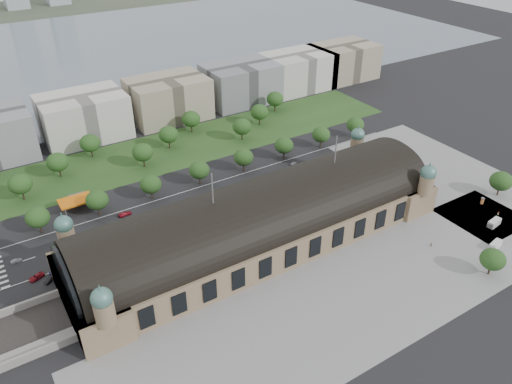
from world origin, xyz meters
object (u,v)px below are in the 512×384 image
parked_car_4 (147,246)px  parked_car_1 (37,277)px  pedestrian_1 (431,245)px  pedestrian_5 (498,213)px  bus_east (301,181)px  van_east (494,223)px  traffic_car_6 (348,165)px  pedestrian_4 (496,257)px  parked_car_2 (56,270)px  traffic_car_3 (125,214)px  advertising_column (482,201)px  traffic_car_1 (16,261)px  petrol_station (77,200)px  parked_car_3 (94,257)px  van_south (495,245)px  parked_car_6 (166,239)px  bus_west (193,211)px  bus_mid (219,205)px  traffic_car_5 (294,164)px  parked_car_5 (168,239)px  parked_car_0 (49,280)px  traffic_car_4 (244,192)px  traffic_car_2 (83,240)px

parked_car_4 → parked_car_1: bearing=-134.3°
pedestrian_1 → pedestrian_5: (41.72, -0.22, -0.12)m
bus_east → van_east: 83.92m
traffic_car_6 → pedestrian_4: pedestrian_4 is taller
van_east → parked_car_2: bearing=149.5°
parked_car_2 → parked_car_4: parked_car_2 is taller
traffic_car_3 → advertising_column: bearing=-122.6°
traffic_car_1 → traffic_car_3: (45.10, 8.08, 0.17)m
petrol_station → pedestrian_4: (123.79, -121.39, -2.19)m
parked_car_2 → pedestrian_1: 142.26m
parked_car_2 → pedestrian_4: bearing=35.4°
parked_car_3 → bus_east: (98.76, 2.20, 1.04)m
parked_car_4 → pedestrian_1: size_ratio=2.18×
traffic_car_1 → pedestrian_4: size_ratio=2.61×
bus_east → van_south: (35.12, -78.67, -0.52)m
traffic_car_1 → traffic_car_3: size_ratio=0.70×
pedestrian_1 → pedestrian_5: size_ratio=1.14×
parked_car_1 → van_south: 172.74m
parked_car_2 → pedestrian_4: parked_car_2 is taller
petrol_station → traffic_car_3: size_ratio=2.48×
parked_car_6 → bus_west: bus_west is taller
bus_mid → van_east: bus_mid is taller
van_east → pedestrian_5: (8.93, 4.07, -0.54)m
traffic_car_5 → van_east: (39.13, -86.72, 0.70)m
van_east → van_south: 15.66m
pedestrian_5 → parked_car_5: bearing=-143.2°
traffic_car_5 → parked_car_0: parked_car_0 is taller
traffic_car_4 → van_east: bearing=50.3°
traffic_car_4 → pedestrian_4: pedestrian_4 is taller
van_east → parked_car_6: bearing=144.2°
traffic_car_2 → parked_car_3: size_ratio=1.26×
traffic_car_4 → parked_car_1: parked_car_1 is taller
parked_car_1 → parked_car_4: size_ratio=1.36×
parked_car_2 → parked_car_4: 33.63m
traffic_car_6 → bus_east: bus_east is taller
traffic_car_5 → traffic_car_6: traffic_car_5 is taller
bus_east → advertising_column: bearing=-135.0°
traffic_car_2 → parked_car_4: bearing=56.0°
parked_car_2 → pedestrian_4: size_ratio=3.73×
parked_car_0 → parked_car_1: size_ratio=0.78×
traffic_car_6 → parked_car_4: bearing=-87.1°
traffic_car_4 → van_south: van_south is taller
parked_car_1 → parked_car_4: parked_car_1 is taller
pedestrian_5 → pedestrian_4: bearing=-84.1°
parked_car_2 → pedestrian_5: parked_car_2 is taller
traffic_car_4 → van_south: size_ratio=0.66×
traffic_car_3 → traffic_car_5: size_ratio=1.41×
van_east → petrol_station: bearing=135.0°
van_east → traffic_car_4: bearing=126.2°
bus_west → pedestrian_1: bearing=-140.6°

